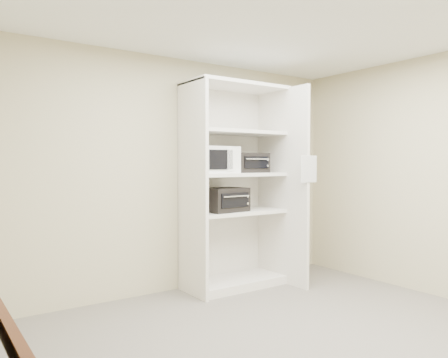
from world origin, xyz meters
TOP-DOWN VIEW (x-y plane):
  - floor at (0.00, 0.00)m, footprint 4.50×4.00m
  - ceiling at (0.00, 0.00)m, footprint 4.50×4.00m
  - wall_back at (0.00, 2.00)m, footprint 4.50×0.02m
  - wall_right at (2.25, 0.00)m, footprint 0.02×4.00m
  - shelving_unit at (0.67, 1.70)m, footprint 1.24×0.92m
  - microwave at (0.31, 1.71)m, footprint 0.52×0.40m
  - toaster_oven_upper at (0.81, 1.68)m, footprint 0.43×0.34m
  - toaster_oven_lower at (0.44, 1.67)m, footprint 0.53×0.43m
  - paper_sign at (1.22, 1.07)m, footprint 0.24×0.01m

SIDE VIEW (x-z plane):
  - floor at x=0.00m, z-range -0.01..0.01m
  - toaster_oven_lower at x=0.44m, z-range 0.92..1.20m
  - shelving_unit at x=0.67m, z-range -0.08..2.34m
  - wall_back at x=0.00m, z-range 0.00..2.70m
  - wall_right at x=2.25m, z-range 0.00..2.70m
  - paper_sign at x=1.22m, z-range 1.26..1.57m
  - toaster_oven_upper at x=0.81m, z-range 1.37..1.61m
  - microwave at x=0.31m, z-range 1.37..1.68m
  - ceiling at x=0.00m, z-range 2.70..2.71m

